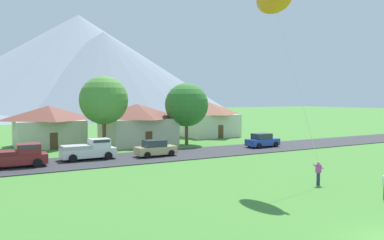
% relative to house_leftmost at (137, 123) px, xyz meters
% --- Properties ---
extents(road_strip, '(160.00, 7.64, 0.08)m').
position_rel_house_leftmost_xyz_m(road_strip, '(-3.01, -10.95, -2.73)').
color(road_strip, '#2D2D33').
rests_on(road_strip, ground).
extents(mountain_central_ridge, '(129.16, 129.16, 21.60)m').
position_rel_house_leftmost_xyz_m(mountain_central_ridge, '(7.61, 111.09, 8.03)').
color(mountain_central_ridge, gray).
rests_on(mountain_central_ridge, ground).
extents(mountain_west_ridge, '(120.36, 120.36, 38.26)m').
position_rel_house_leftmost_xyz_m(mountain_west_ridge, '(16.77, 104.77, 16.36)').
color(mountain_west_ridge, gray).
rests_on(mountain_west_ridge, ground).
extents(mountain_far_west_ridge, '(94.19, 94.19, 29.33)m').
position_rel_house_leftmost_xyz_m(mountain_far_west_ridge, '(21.20, 86.54, 11.90)').
color(mountain_far_west_ridge, gray).
rests_on(mountain_far_west_ridge, ground).
extents(house_leftmost, '(9.19, 8.30, 5.35)m').
position_rel_house_leftmost_xyz_m(house_leftmost, '(0.00, 0.00, 0.00)').
color(house_leftmost, beige).
rests_on(house_leftmost, ground).
extents(house_left_center, '(8.50, 7.49, 5.46)m').
position_rel_house_leftmost_xyz_m(house_left_center, '(13.89, 4.54, 0.06)').
color(house_left_center, beige).
rests_on(house_left_center, ground).
extents(house_rightmost, '(8.65, 7.51, 5.16)m').
position_rel_house_leftmost_xyz_m(house_rightmost, '(-10.51, 3.54, -0.10)').
color(house_rightmost, beige).
rests_on(house_rightmost, ground).
extents(tree_near_left, '(5.68, 5.68, 8.07)m').
position_rel_house_leftmost_xyz_m(tree_near_left, '(5.54, -3.38, 2.44)').
color(tree_near_left, brown).
rests_on(tree_near_left, ground).
extents(tree_center, '(5.47, 5.47, 8.60)m').
position_rel_house_leftmost_xyz_m(tree_center, '(-5.84, -4.75, 3.08)').
color(tree_center, brown).
rests_on(tree_center, ground).
extents(parked_car_blue_west_end, '(4.25, 2.17, 1.68)m').
position_rel_house_leftmost_xyz_m(parked_car_blue_west_end, '(12.22, -10.65, -1.90)').
color(parked_car_blue_west_end, '#2847A8').
rests_on(parked_car_blue_west_end, road_strip).
extents(parked_car_tan_mid_west, '(4.23, 2.14, 1.68)m').
position_rel_house_leftmost_xyz_m(parked_car_tan_mid_west, '(-2.31, -11.02, -1.90)').
color(parked_car_tan_mid_west, tan).
rests_on(parked_car_tan_mid_west, road_strip).
extents(pickup_truck_maroon_west_side, '(5.27, 2.46, 1.99)m').
position_rel_house_leftmost_xyz_m(pickup_truck_maroon_west_side, '(-15.43, -10.92, -1.71)').
color(pickup_truck_maroon_west_side, maroon).
rests_on(pickup_truck_maroon_west_side, road_strip).
extents(pickup_truck_white_east_side, '(5.20, 2.32, 1.99)m').
position_rel_house_leftmost_xyz_m(pickup_truck_white_east_side, '(-8.82, -9.81, -1.71)').
color(pickup_truck_white_east_side, white).
rests_on(pickup_truck_white_east_side, road_strip).
extents(kite_flyer_with_kite, '(2.90, 4.90, 14.41)m').
position_rel_house_leftmost_xyz_m(kite_flyer_with_kite, '(0.67, -25.71, 10.41)').
color(kite_flyer_with_kite, navy).
rests_on(kite_flyer_with_kite, ground).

